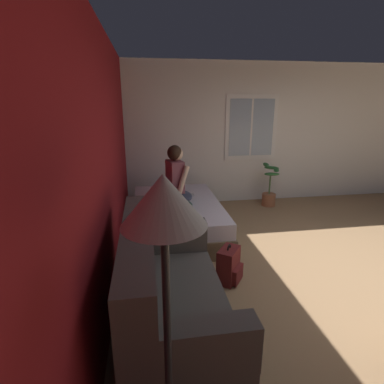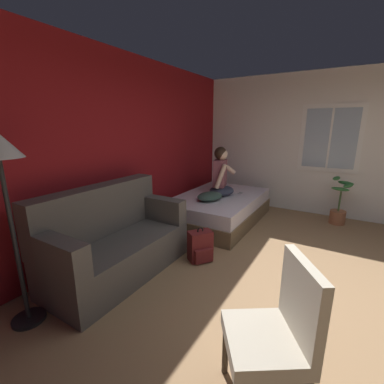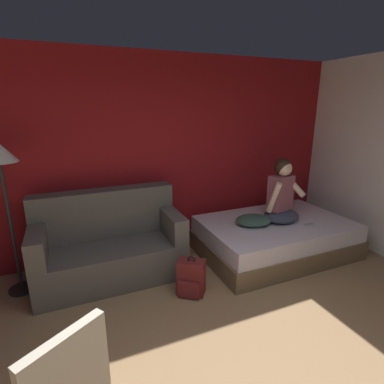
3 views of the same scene
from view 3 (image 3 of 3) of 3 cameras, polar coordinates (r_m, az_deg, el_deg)
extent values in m
cube|color=maroon|center=(4.18, -9.54, 6.62)|extent=(10.95, 0.16, 2.70)
cube|color=brown|center=(4.48, 15.35, -9.51)|extent=(2.07, 1.35, 0.26)
cube|color=silver|center=(4.39, 15.58, -6.68)|extent=(2.00, 1.31, 0.22)
cube|color=#514C47|center=(3.83, -15.01, -12.64)|extent=(1.70, 0.81, 0.44)
cube|color=#514C47|center=(3.89, -16.26, -3.85)|extent=(1.70, 0.25, 0.60)
cube|color=#514C47|center=(3.66, -27.40, -8.76)|extent=(0.18, 0.80, 0.32)
cube|color=#514C47|center=(3.82, -4.07, -5.83)|extent=(0.18, 0.80, 0.32)
cube|color=#B2A893|center=(1.85, -22.61, -29.66)|extent=(0.42, 0.30, 0.48)
ellipsoid|color=#383D51|center=(4.34, 16.59, -4.32)|extent=(0.61, 0.55, 0.16)
cube|color=#8C4C56|center=(4.26, 16.51, -0.14)|extent=(0.37, 0.27, 0.48)
cylinder|color=beige|center=(4.09, 15.35, -1.04)|extent=(0.13, 0.22, 0.44)
cylinder|color=beige|center=(4.33, 18.82, 1.27)|extent=(0.17, 0.38, 0.29)
sphere|color=beige|center=(4.17, 17.11, 4.35)|extent=(0.21, 0.21, 0.21)
ellipsoid|color=black|center=(4.18, 16.91, 4.60)|extent=(0.27, 0.27, 0.23)
cube|color=maroon|center=(3.45, -0.16, -15.90)|extent=(0.35, 0.32, 0.40)
cube|color=maroon|center=(3.40, -0.62, -18.18)|extent=(0.22, 0.18, 0.18)
torus|color=black|center=(3.34, -0.16, -12.77)|extent=(0.08, 0.06, 0.09)
ellipsoid|color=#385147|center=(4.10, 11.64, -5.31)|extent=(0.56, 0.48, 0.14)
cube|color=#B7B7BC|center=(4.35, 21.40, -5.76)|extent=(0.14, 0.07, 0.01)
cylinder|color=black|center=(4.08, -29.58, -15.74)|extent=(0.28, 0.28, 0.03)
cylinder|color=black|center=(3.77, -31.15, -6.04)|extent=(0.04, 0.04, 1.45)
camera|label=1|loc=(3.97, -50.41, 9.55)|focal=28.00mm
camera|label=2|loc=(1.98, -73.30, -4.57)|focal=24.00mm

